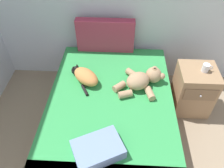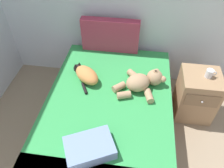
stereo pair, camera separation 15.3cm
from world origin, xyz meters
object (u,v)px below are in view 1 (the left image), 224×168
Objects in this scene: patterned_cushion at (105,36)px; bed at (110,118)px; teddy_bear at (142,80)px; nightstand at (193,90)px; cat at (85,76)px; throw_pillow at (98,149)px; mug at (206,68)px; cell_phone at (144,78)px.

bed is at bearing -82.91° from patterned_cushion.
nightstand is at bearing 15.43° from teddy_bear.
cat is 1.03× the size of throw_pillow.
teddy_bear is (0.34, 0.26, 0.36)m from bed.
nightstand is 5.16× the size of mug.
cat is at bearing 135.29° from bed.
nightstand is at bearing 6.18° from cell_phone.
nightstand is (0.64, 0.07, -0.24)m from cell_phone.
nightstand is (0.67, 0.18, -0.31)m from teddy_bear.
teddy_bear is 0.76m from nightstand.
teddy_bear reaches higher than throw_pillow.
patterned_cushion is 1.18× the size of nightstand.
patterned_cushion is 1.27× the size of teddy_bear.
throw_pillow is (-0.07, -0.58, 0.33)m from bed.
cat is 3.45× the size of mug.
teddy_bear is at bearing -55.35° from patterned_cushion.
nightstand is (1.07, 1.02, -0.29)m from throw_pillow.
mug is (1.17, -0.47, -0.09)m from patterned_cushion.
patterned_cushion is 4.72× the size of cell_phone.
cell_phone is at bearing -173.82° from nightstand.
cell_phone is at bearing 45.82° from bed.
patterned_cushion is 0.80m from teddy_bear.
cat is at bearing -173.55° from nightstand.
patterned_cushion is 0.75m from cell_phone.
throw_pillow reaches higher than cell_phone.
throw_pillow is (-0.41, -0.84, -0.03)m from teddy_bear.
mug is at bearing 5.90° from cell_phone.
throw_pillow is at bearing -88.30° from patterned_cushion.
cell_phone is 0.39× the size of throw_pillow.
throw_pillow is 3.33× the size of mug.
teddy_bear reaches higher than bed.
throw_pillow is 1.51m from nightstand.
teddy_bear is 3.73× the size of cell_phone.
cell_phone is 0.68m from nightstand.
cell_phone is 1.05m from throw_pillow.
cat is (-0.30, 0.30, 0.34)m from bed.
teddy_bear is (0.45, -0.65, -0.13)m from patterned_cushion.
patterned_cushion is at bearing 73.04° from cat.
nightstand is at bearing -22.73° from patterned_cushion.
teddy_bear is at bearing -104.31° from cell_phone.
patterned_cushion is at bearing 157.27° from nightstand.
nightstand is (1.12, -0.47, -0.45)m from patterned_cushion.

